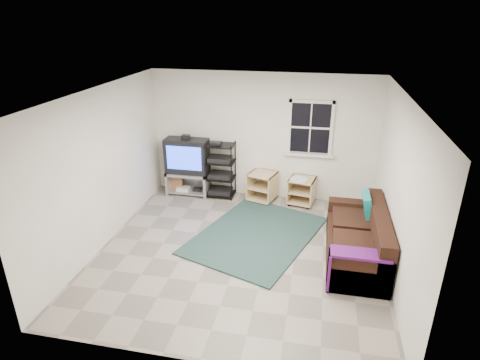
% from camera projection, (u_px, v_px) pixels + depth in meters
% --- Properties ---
extents(room, '(4.60, 4.62, 4.60)m').
position_uv_depth(room, '(310.00, 131.00, 7.92)').
color(room, gray).
rests_on(room, ground).
extents(tv_unit, '(0.90, 0.45, 1.32)m').
position_uv_depth(tv_unit, '(187.00, 162.00, 8.48)').
color(tv_unit, gray).
rests_on(tv_unit, ground).
extents(av_rack, '(0.60, 0.43, 1.19)m').
position_uv_depth(av_rack, '(220.00, 173.00, 8.43)').
color(av_rack, black).
rests_on(av_rack, ground).
extents(side_table_left, '(0.64, 0.64, 0.61)m').
position_uv_depth(side_table_left, '(263.00, 185.00, 8.34)').
color(side_table_left, '#D7B984').
rests_on(side_table_left, ground).
extents(side_table_right, '(0.58, 0.58, 0.58)m').
position_uv_depth(side_table_right, '(302.00, 189.00, 8.19)').
color(side_table_right, '#D7B984').
rests_on(side_table_right, ground).
extents(sofa, '(0.88, 1.98, 0.90)m').
position_uv_depth(sofa, '(359.00, 241.00, 6.33)').
color(sofa, black).
rests_on(sofa, ground).
extents(shag_rug, '(2.49, 2.90, 0.03)m').
position_uv_depth(shag_rug, '(256.00, 235.00, 7.10)').
color(shag_rug, black).
rests_on(shag_rug, ground).
extents(paper_bag, '(0.33, 0.24, 0.43)m').
position_uv_depth(paper_bag, '(176.00, 182.00, 8.77)').
color(paper_bag, brown).
rests_on(paper_bag, ground).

